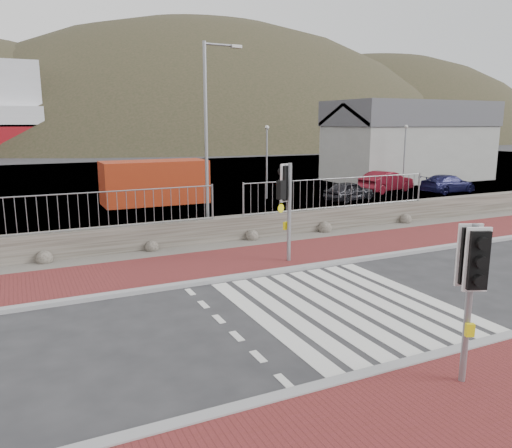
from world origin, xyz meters
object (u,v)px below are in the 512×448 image
streetlight (209,131)px  car_c (448,184)px  traffic_signal_near (471,271)px  traffic_signal_far (289,192)px  car_b (386,182)px  car_a (349,191)px  shipping_container (155,182)px

streetlight → car_c: size_ratio=1.83×
traffic_signal_near → traffic_signal_far: (0.97, 7.64, 0.27)m
car_b → streetlight: bearing=103.3°
car_a → car_c: bearing=-104.0°
streetlight → car_b: bearing=23.8°
traffic_signal_far → car_a: size_ratio=0.97×
streetlight → car_a: 11.86m
car_a → car_b: 4.66m
shipping_container → car_c: 17.80m
shipping_container → car_a: 10.64m
streetlight → car_a: bearing=24.4°
car_a → shipping_container: bearing=55.0°
streetlight → shipping_container: streetlight is taller
shipping_container → car_a: bearing=-20.7°
car_a → traffic_signal_far: bearing=121.7°
shipping_container → streetlight: bearing=-91.0°
car_a → car_b: car_b is taller
traffic_signal_near → car_b: (14.41, 19.09, -1.32)m
car_c → streetlight: bearing=101.4°
streetlight → car_b: (14.34, 7.10, -3.33)m
traffic_signal_near → shipping_container: traffic_signal_near is taller
shipping_container → car_c: (17.39, -3.75, -0.58)m
shipping_container → car_a: size_ratio=1.71×
traffic_signal_near → car_a: bearing=82.2°
traffic_signal_near → car_a: 19.99m
traffic_signal_near → car_b: traffic_signal_near is taller
traffic_signal_far → car_b: bearing=-159.6°
shipping_container → car_c: size_ratio=1.42×
traffic_signal_far → car_b: (13.44, 11.44, -1.59)m
streetlight → car_a: (10.11, 5.16, -3.44)m
traffic_signal_near → traffic_signal_far: size_ratio=0.88×
traffic_signal_far → car_c: size_ratio=0.80×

